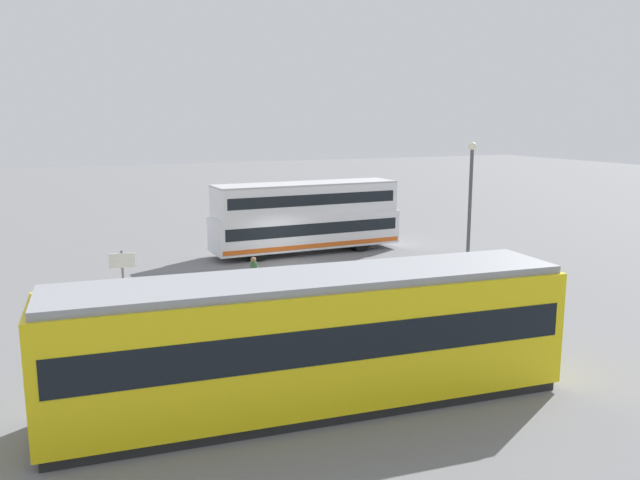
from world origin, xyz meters
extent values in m
plane|color=slate|center=(0.00, 0.00, 0.00)|extent=(160.00, 160.00, 0.00)
cube|color=white|center=(-2.20, -3.24, 1.29)|extent=(10.73, 2.73, 1.88)
cube|color=white|center=(-2.20, -3.24, 3.03)|extent=(10.41, 2.62, 1.60)
cube|color=black|center=(-2.20, -3.24, 1.52)|extent=(10.20, 2.75, 0.64)
cube|color=black|center=(-2.20, -3.24, 3.11)|extent=(9.87, 2.64, 0.60)
cube|color=#D85919|center=(-2.20, -3.24, 0.60)|extent=(10.52, 2.76, 0.24)
cube|color=#B2B2B7|center=(-2.20, -3.24, 3.89)|extent=(10.41, 2.62, 0.10)
cylinder|color=black|center=(1.11, -3.18, 0.50)|extent=(1.05, 2.49, 1.00)
cylinder|color=black|center=(-5.14, -3.30, 0.50)|extent=(1.05, 2.49, 1.00)
cube|color=yellow|center=(5.35, 15.20, 1.79)|extent=(13.65, 3.83, 3.08)
cube|color=black|center=(5.35, 15.20, 2.10)|extent=(13.12, 3.81, 0.90)
cube|color=gray|center=(5.35, 15.20, 3.43)|extent=(13.36, 3.59, 0.20)
cube|color=black|center=(5.35, 15.20, 0.12)|extent=(13.37, 3.67, 0.25)
cylinder|color=#33384C|center=(3.37, 4.26, 0.42)|extent=(0.14, 0.14, 0.83)
cylinder|color=#33384C|center=(3.45, 4.47, 0.42)|extent=(0.14, 0.14, 0.83)
cylinder|color=#335938|center=(3.41, 4.36, 1.16)|extent=(0.41, 0.41, 0.64)
sphere|color=#8C6647|center=(3.41, 4.36, 1.59)|extent=(0.23, 0.23, 0.23)
cube|color=gray|center=(5.59, 4.39, 1.05)|extent=(8.45, 0.24, 0.06)
cube|color=gray|center=(5.59, 4.39, 0.55)|extent=(8.45, 0.24, 0.06)
cylinder|color=gray|center=(1.36, 4.29, 0.53)|extent=(0.07, 0.07, 1.05)
cylinder|color=gray|center=(5.59, 4.39, 0.53)|extent=(0.07, 0.07, 1.05)
cylinder|color=gray|center=(9.82, 4.48, 0.53)|extent=(0.07, 0.07, 1.05)
cylinder|color=slate|center=(8.80, 4.94, 1.27)|extent=(0.10, 0.10, 2.54)
cube|color=white|center=(8.81, 4.98, 2.16)|extent=(0.97, 0.24, 0.55)
cylinder|color=#4C4C51|center=(-6.42, 5.94, 3.04)|extent=(0.16, 0.16, 6.07)
sphere|color=#F2EFCC|center=(-6.42, 5.94, 6.22)|extent=(0.36, 0.36, 0.36)
camera|label=1|loc=(11.74, 29.88, 7.42)|focal=36.47mm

